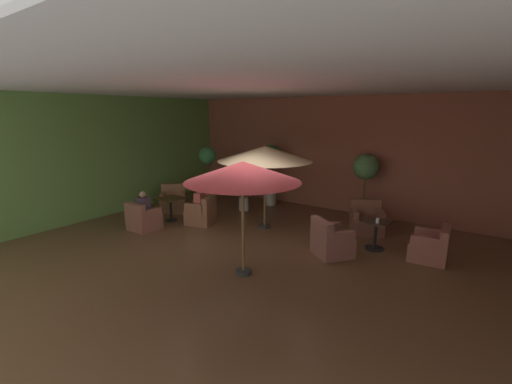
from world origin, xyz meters
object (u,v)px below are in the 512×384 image
at_px(armchair_front_left_east, 430,247).
at_px(potted_tree_mid_left, 365,175).
at_px(armchair_front_left_south, 366,221).
at_px(patio_umbrella_center_beige, 265,154).
at_px(armchair_front_right_north, 202,213).
at_px(potted_tree_mid_right, 243,177).
at_px(potted_tree_left_corner, 270,162).
at_px(potted_tree_right_corner, 208,166).
at_px(cafe_table_front_right, 171,203).
at_px(armchair_front_left_north, 331,242).
at_px(cafe_table_front_left, 376,230).
at_px(armchair_front_right_south, 143,219).
at_px(patron_by_window, 200,200).
at_px(patron_blue_shirt, 143,205).
at_px(armchair_front_right_east, 173,202).
at_px(patio_umbrella_tall_red, 243,172).
at_px(iced_drink_cup, 378,221).

bearing_deg(armchair_front_left_east, potted_tree_mid_left, 137.11).
bearing_deg(armchair_front_left_south, potted_tree_mid_left, 113.05).
bearing_deg(patio_umbrella_center_beige, armchair_front_right_north, -155.35).
relative_size(armchair_front_left_east, potted_tree_mid_right, 0.51).
relative_size(potted_tree_left_corner, potted_tree_right_corner, 1.05).
bearing_deg(cafe_table_front_right, potted_tree_mid_left, 36.31).
height_order(armchair_front_left_east, potted_tree_right_corner, potted_tree_right_corner).
bearing_deg(armchair_front_left_north, cafe_table_front_left, 53.23).
distance_m(armchair_front_right_south, patron_by_window, 1.64).
bearing_deg(potted_tree_mid_right, cafe_table_front_left, -10.57).
relative_size(potted_tree_mid_right, patron_blue_shirt, 2.45).
distance_m(armchair_front_left_east, armchair_front_right_north, 5.96).
xyz_separation_m(armchair_front_right_east, potted_tree_mid_right, (1.79, 1.44, 0.81)).
bearing_deg(potted_tree_left_corner, potted_tree_mid_left, 1.98).
xyz_separation_m(cafe_table_front_left, armchair_front_left_north, (-0.70, -0.94, -0.16)).
bearing_deg(armchair_front_left_south, potted_tree_mid_right, -177.35).
height_order(potted_tree_mid_right, patron_blue_shirt, potted_tree_mid_right).
height_order(potted_tree_right_corner, patron_blue_shirt, potted_tree_right_corner).
bearing_deg(patio_umbrella_tall_red, cafe_table_front_right, 158.63).
bearing_deg(potted_tree_mid_left, armchair_front_right_north, -140.08).
relative_size(cafe_table_front_right, patron_by_window, 1.04).
bearing_deg(patio_umbrella_center_beige, armchair_front_left_north, -17.60).
xyz_separation_m(cafe_table_front_left, potted_tree_left_corner, (-4.27, 1.99, 1.03)).
distance_m(armchair_front_right_east, potted_tree_mid_right, 2.43).
height_order(armchair_front_right_north, armchair_front_right_east, armchair_front_right_east).
bearing_deg(potted_tree_right_corner, cafe_table_front_right, -73.96).
height_order(armchair_front_left_south, armchair_front_right_south, armchair_front_left_south).
relative_size(cafe_table_front_left, armchair_front_left_south, 0.65).
relative_size(cafe_table_front_right, armchair_front_right_east, 0.64).
bearing_deg(patron_by_window, armchair_front_left_east, 10.31).
bearing_deg(armchair_front_left_east, patio_umbrella_center_beige, -176.07).
distance_m(armchair_front_right_south, potted_tree_right_corner, 3.58).
bearing_deg(potted_tree_mid_left, patio_umbrella_tall_red, -98.47).
relative_size(patron_blue_shirt, iced_drink_cup, 5.98).
distance_m(armchair_front_left_north, patron_by_window, 4.05).
relative_size(armchair_front_left_east, potted_tree_left_corner, 0.40).
bearing_deg(potted_tree_mid_left, patio_umbrella_center_beige, -130.88).
relative_size(armchair_front_left_east, potted_tree_mid_left, 0.42).
distance_m(cafe_table_front_right, armchair_front_right_north, 1.03).
xyz_separation_m(armchair_front_left_north, patio_umbrella_center_beige, (-2.31, 0.73, 1.76)).
height_order(cafe_table_front_left, patron_by_window, patron_by_window).
bearing_deg(armchair_front_right_south, armchair_front_right_north, 54.89).
relative_size(cafe_table_front_right, potted_tree_left_corner, 0.33).
relative_size(armchair_front_right_south, iced_drink_cup, 7.17).
bearing_deg(potted_tree_mid_right, armchair_front_right_south, -108.58).
relative_size(armchair_front_right_north, potted_tree_mid_right, 0.57).
xyz_separation_m(armchair_front_left_south, cafe_table_front_right, (-5.09, -2.34, 0.23)).
distance_m(armchair_front_right_south, potted_tree_left_corner, 4.66).
xyz_separation_m(armchair_front_left_north, potted_tree_mid_left, (-0.31, 3.04, 1.04)).
height_order(armchair_front_right_south, potted_tree_mid_left, potted_tree_mid_left).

